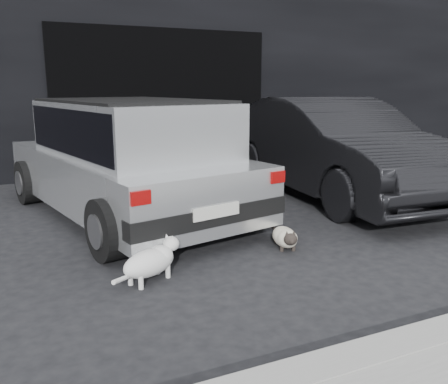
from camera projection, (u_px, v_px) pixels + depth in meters
name	position (u px, v px, depth m)	size (l,w,h in m)	color
ground	(192.00, 240.00, 5.01)	(80.00, 80.00, 0.00)	black
building_facade	(134.00, 43.00, 10.18)	(34.00, 4.00, 5.00)	black
garage_opening	(164.00, 102.00, 8.67)	(4.00, 0.10, 2.60)	black
silver_hatchback	(128.00, 154.00, 5.78)	(2.54, 4.18, 1.44)	silver
second_car	(333.00, 147.00, 6.90)	(1.52, 4.35, 1.43)	black
cat_siamese	(286.00, 237.00, 4.76)	(0.37, 0.68, 0.24)	beige
cat_white	(152.00, 261.00, 3.95)	(0.68, 0.46, 0.35)	white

